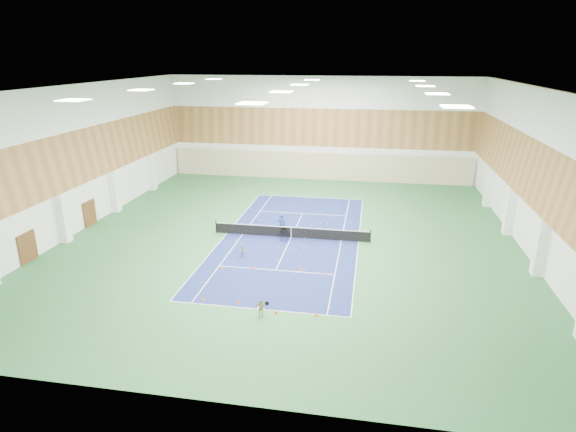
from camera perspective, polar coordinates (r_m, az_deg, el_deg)
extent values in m
plane|color=#2A6234|center=(39.52, 0.38, -2.58)|extent=(40.00, 40.00, 0.00)
cube|color=navy|center=(39.52, 0.38, -2.57)|extent=(10.97, 23.77, 0.01)
cube|color=#C6B793|center=(57.83, 3.68, 5.90)|extent=(35.40, 0.16, 3.20)
cube|color=#593319|center=(39.44, -28.48, -3.28)|extent=(0.08, 1.80, 2.20)
cube|color=#593319|center=(45.53, -22.45, 0.32)|extent=(0.08, 1.80, 2.20)
imported|color=navy|center=(39.93, -0.73, -0.96)|extent=(0.67, 0.44, 1.82)
imported|color=gray|center=(35.82, -5.39, -4.13)|extent=(0.51, 0.42, 0.98)
imported|color=#A2875D|center=(28.01, -3.25, -10.81)|extent=(0.66, 0.36, 1.07)
cone|color=#FF610D|center=(34.22, -7.82, -6.03)|extent=(0.21, 0.21, 0.23)
cone|color=#EA3F0C|center=(33.93, -4.17, -6.11)|extent=(0.22, 0.22, 0.24)
cone|color=#FF430D|center=(33.64, 1.45, -6.28)|extent=(0.22, 0.22, 0.25)
cone|color=#FF630D|center=(33.25, 4.44, -6.68)|extent=(0.19, 0.19, 0.21)
cone|color=orange|center=(30.30, -10.05, -9.57)|extent=(0.22, 0.22, 0.24)
cone|color=#FF5E0D|center=(29.63, -5.91, -10.05)|extent=(0.22, 0.22, 0.24)
cone|color=#F9450D|center=(28.40, -1.44, -11.31)|extent=(0.22, 0.22, 0.24)
cone|color=orange|center=(28.21, 3.33, -11.54)|extent=(0.23, 0.23, 0.25)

